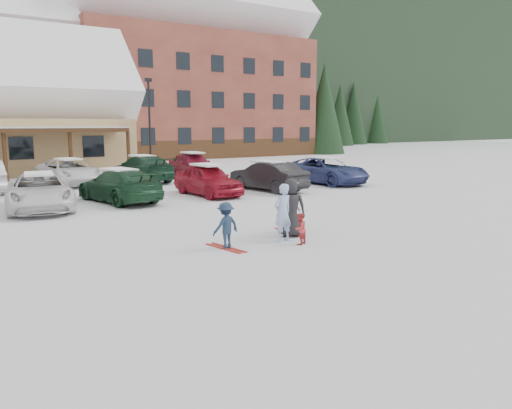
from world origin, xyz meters
TOP-DOWN VIEW (x-y plane):
  - ground at (0.00, 0.00)m, footprint 160.00×160.00m
  - alpine_hotel at (14.27, 38.00)m, footprint 31.48×14.01m
  - lamp_post at (6.69, 24.78)m, footprint 0.50×0.25m
  - conifer_1 at (30.00, 32.00)m, footprint 4.84×4.84m
  - conifer_3 at (6.00, 44.00)m, footprint 3.96×3.96m
  - conifer_4 at (34.00, 46.00)m, footprint 5.06×5.06m
  - adult_skier at (0.76, 0.35)m, footprint 0.64×0.46m
  - toddler_red at (0.93, -0.22)m, footprint 0.51×0.46m
  - child_navy at (-0.99, 0.50)m, footprint 0.87×0.59m
  - skis_child_navy at (-0.99, 0.50)m, footprint 0.43×1.41m
  - child_magenta at (1.63, 1.17)m, footprint 0.77×0.38m
  - skis_child_magenta at (1.63, 1.17)m, footprint 0.35×1.41m
  - bystander_dark at (1.34, 0.71)m, footprint 1.00×0.92m
  - parked_car_2 at (-3.85, 9.73)m, footprint 3.10×5.35m
  - parked_car_3 at (-0.67, 9.95)m, footprint 2.71×5.05m
  - parked_car_4 at (3.38, 9.64)m, footprint 1.89×4.25m
  - parked_car_5 at (6.68, 9.50)m, footprint 2.13×4.53m
  - parked_car_6 at (11.01, 10.14)m, footprint 2.87×5.36m
  - parked_car_10 at (-0.97, 17.36)m, footprint 2.89×5.30m
  - parked_car_11 at (2.95, 16.70)m, footprint 2.34×5.23m
  - parked_car_12 at (6.39, 17.19)m, footprint 1.96×4.56m

SIDE VIEW (x-z plane):
  - ground at x=0.00m, z-range 0.00..0.00m
  - skis_child_navy at x=-0.99m, z-range 0.00..0.03m
  - skis_child_magenta at x=1.63m, z-range 0.00..0.03m
  - toddler_red at x=0.93m, z-range 0.00..0.87m
  - child_navy at x=-0.99m, z-range 0.00..1.24m
  - child_magenta at x=1.63m, z-range 0.00..1.26m
  - parked_car_3 at x=-0.67m, z-range 0.00..1.39m
  - parked_car_2 at x=-3.85m, z-range 0.00..1.40m
  - parked_car_10 at x=-0.97m, z-range 0.00..1.41m
  - parked_car_4 at x=3.38m, z-range 0.00..1.42m
  - parked_car_6 at x=11.01m, z-range 0.00..1.43m
  - parked_car_5 at x=6.68m, z-range 0.00..1.43m
  - parked_car_11 at x=2.95m, z-range 0.00..1.49m
  - parked_car_12 at x=6.39m, z-range 0.00..1.53m
  - adult_skier at x=0.76m, z-range 0.00..1.63m
  - bystander_dark at x=1.34m, z-range 0.00..1.71m
  - lamp_post at x=6.69m, z-range 0.41..6.98m
  - conifer_3 at x=6.00m, z-range 0.53..9.71m
  - conifer_1 at x=30.00m, z-range 0.65..11.87m
  - conifer_4 at x=34.00m, z-range 0.68..12.41m
  - alpine_hotel at x=14.27m, z-range -2.11..19.37m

